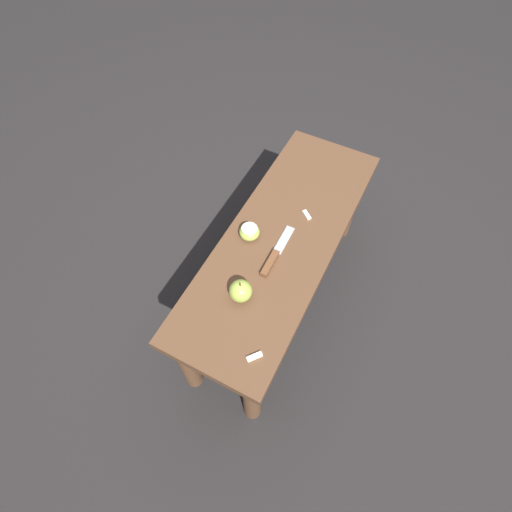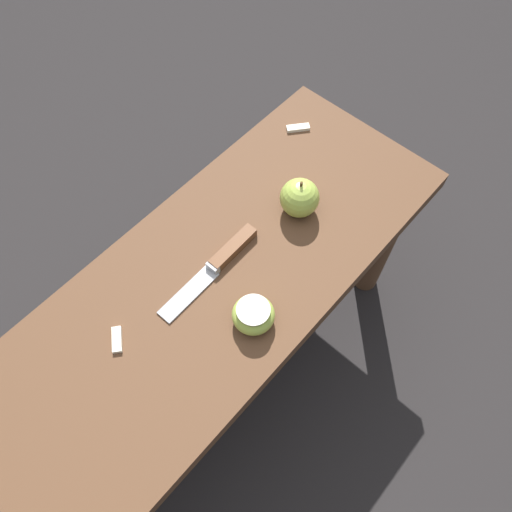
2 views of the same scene
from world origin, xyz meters
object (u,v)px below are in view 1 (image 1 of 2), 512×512
wooden_bench (281,251)px  knife (274,257)px  apple_cut (250,232)px  apple_whole (241,291)px

wooden_bench → knife: bearing=8.0°
wooden_bench → apple_cut: (0.05, -0.11, 0.12)m
knife → apple_cut: apple_cut is taller
knife → apple_whole: (0.18, -0.03, 0.03)m
knife → apple_whole: 0.19m
apple_whole → apple_cut: size_ratio=1.16×
apple_cut → apple_whole: bearing=21.3°
wooden_bench → apple_whole: apple_whole is taller
wooden_bench → apple_whole: (0.28, -0.02, 0.13)m
apple_whole → apple_cut: (-0.23, -0.09, -0.01)m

